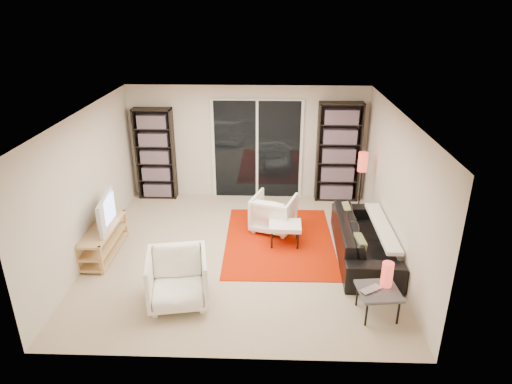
% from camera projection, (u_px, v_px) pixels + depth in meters
% --- Properties ---
extents(floor, '(5.00, 5.00, 0.00)m').
position_uv_depth(floor, '(241.00, 252.00, 7.81)').
color(floor, beige).
rests_on(floor, ground).
extents(wall_back, '(5.00, 0.02, 2.40)m').
position_uv_depth(wall_back, '(248.00, 142.00, 9.64)').
color(wall_back, beige).
rests_on(wall_back, ground).
extents(wall_front, '(5.00, 0.02, 2.40)m').
position_uv_depth(wall_front, '(225.00, 274.00, 5.04)').
color(wall_front, beige).
rests_on(wall_front, ground).
extents(wall_left, '(0.02, 5.00, 2.40)m').
position_uv_depth(wall_left, '(87.00, 186.00, 7.42)').
color(wall_left, beige).
rests_on(wall_left, ground).
extents(wall_right, '(0.02, 5.00, 2.40)m').
position_uv_depth(wall_right, '(396.00, 190.00, 7.26)').
color(wall_right, beige).
rests_on(wall_right, ground).
extents(ceiling, '(5.00, 5.00, 0.02)m').
position_uv_depth(ceiling, '(239.00, 114.00, 6.87)').
color(ceiling, white).
rests_on(ceiling, wall_back).
extents(sliding_door, '(1.92, 0.08, 2.16)m').
position_uv_depth(sliding_door, '(257.00, 150.00, 9.66)').
color(sliding_door, white).
rests_on(sliding_door, ground).
extents(bookshelf_left, '(0.80, 0.30, 1.95)m').
position_uv_depth(bookshelf_left, '(155.00, 154.00, 9.63)').
color(bookshelf_left, black).
rests_on(bookshelf_left, ground).
extents(bookshelf_right, '(0.90, 0.30, 2.10)m').
position_uv_depth(bookshelf_right, '(338.00, 153.00, 9.48)').
color(bookshelf_right, black).
rests_on(bookshelf_right, ground).
extents(tv_stand, '(0.44, 1.37, 0.50)m').
position_uv_depth(tv_stand, '(103.00, 240.00, 7.68)').
color(tv_stand, tan).
rests_on(tv_stand, floor).
extents(tv, '(0.24, 0.98, 0.56)m').
position_uv_depth(tv, '(100.00, 212.00, 7.48)').
color(tv, black).
rests_on(tv, tv_stand).
extents(rug, '(1.93, 2.59, 0.01)m').
position_uv_depth(rug, '(279.00, 241.00, 8.17)').
color(rug, '#B81B00').
rests_on(rug, floor).
extents(sofa, '(0.95, 2.29, 0.66)m').
position_uv_depth(sofa, '(365.00, 239.00, 7.56)').
color(sofa, black).
rests_on(sofa, floor).
extents(armchair_back, '(0.93, 0.95, 0.68)m').
position_uv_depth(armchair_back, '(274.00, 213.00, 8.46)').
color(armchair_back, white).
rests_on(armchair_back, floor).
extents(armchair_front, '(0.96, 0.98, 0.77)m').
position_uv_depth(armchair_front, '(178.00, 279.00, 6.39)').
color(armchair_front, white).
rests_on(armchair_front, floor).
extents(ottoman, '(0.57, 0.47, 0.40)m').
position_uv_depth(ottoman, '(285.00, 226.00, 7.95)').
color(ottoman, white).
rests_on(ottoman, floor).
extents(side_table, '(0.60, 0.60, 0.40)m').
position_uv_depth(side_table, '(378.00, 292.00, 6.14)').
color(side_table, '#434347').
rests_on(side_table, floor).
extents(laptop, '(0.37, 0.34, 0.02)m').
position_uv_depth(laptop, '(373.00, 291.00, 6.08)').
color(laptop, silver).
rests_on(laptop, side_table).
extents(table_lamp, '(0.16, 0.16, 0.35)m').
position_uv_depth(table_lamp, '(387.00, 274.00, 6.16)').
color(table_lamp, '#ED4130').
rests_on(table_lamp, side_table).
extents(floor_lamp, '(0.20, 0.20, 1.35)m').
position_uv_depth(floor_lamp, '(362.00, 169.00, 8.64)').
color(floor_lamp, black).
rests_on(floor_lamp, floor).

